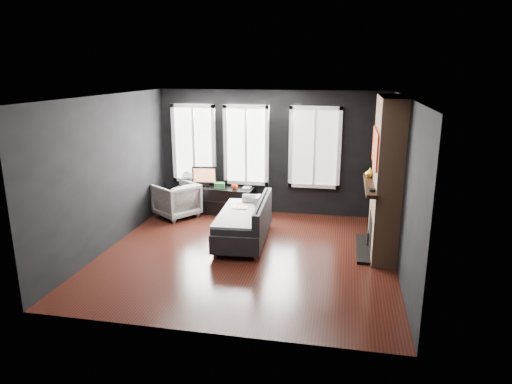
% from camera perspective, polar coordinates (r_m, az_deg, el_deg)
% --- Properties ---
extents(floor, '(5.00, 5.00, 0.00)m').
position_cam_1_polar(floor, '(8.03, -1.13, -7.77)').
color(floor, black).
rests_on(floor, ground).
extents(ceiling, '(5.00, 5.00, 0.00)m').
position_cam_1_polar(ceiling, '(7.41, -1.24, 11.85)').
color(ceiling, white).
rests_on(ceiling, ground).
extents(wall_back, '(5.00, 0.02, 2.70)m').
position_cam_1_polar(wall_back, '(10.01, 1.90, 4.92)').
color(wall_back, black).
rests_on(wall_back, ground).
extents(wall_left, '(0.02, 5.00, 2.70)m').
position_cam_1_polar(wall_left, '(8.49, -17.91, 2.33)').
color(wall_left, black).
rests_on(wall_left, ground).
extents(wall_right, '(0.02, 5.00, 2.70)m').
position_cam_1_polar(wall_right, '(7.49, 17.85, 0.69)').
color(wall_right, black).
rests_on(wall_right, ground).
extents(windows, '(4.00, 0.16, 1.76)m').
position_cam_1_polar(windows, '(9.92, -0.70, 10.84)').
color(windows, white).
rests_on(windows, wall_back).
extents(fireplace, '(0.70, 1.62, 2.70)m').
position_cam_1_polar(fireplace, '(8.05, 15.99, 1.81)').
color(fireplace, '#93724C').
rests_on(fireplace, floor).
extents(sofa, '(1.06, 1.95, 0.82)m').
position_cam_1_polar(sofa, '(8.47, -1.60, -3.56)').
color(sofa, black).
rests_on(sofa, floor).
extents(stripe_pillow, '(0.09, 0.32, 0.31)m').
position_cam_1_polar(stripe_pillow, '(8.85, 0.27, -1.49)').
color(stripe_pillow, gray).
rests_on(stripe_pillow, sofa).
extents(armchair, '(1.08, 1.09, 0.82)m').
position_cam_1_polar(armchair, '(10.03, -9.92, -0.79)').
color(armchair, white).
rests_on(armchair, floor).
extents(media_console, '(1.75, 0.67, 0.59)m').
position_cam_1_polar(media_console, '(10.26, -5.02, -0.93)').
color(media_console, black).
rests_on(media_console, floor).
extents(monitor, '(0.57, 0.17, 0.50)m').
position_cam_1_polar(monitor, '(10.22, -6.45, 2.12)').
color(monitor, black).
rests_on(monitor, media_console).
extents(desk_fan, '(0.23, 0.23, 0.32)m').
position_cam_1_polar(desk_fan, '(10.42, -8.60, 1.78)').
color(desk_fan, '#A2A2A2').
rests_on(desk_fan, media_console).
extents(mug, '(0.15, 0.13, 0.13)m').
position_cam_1_polar(mug, '(9.93, -2.70, 0.73)').
color(mug, '#E33F0F').
rests_on(mug, media_console).
extents(book, '(0.18, 0.02, 0.24)m').
position_cam_1_polar(book, '(10.02, -1.67, 1.18)').
color(book, '#C2B096').
rests_on(book, media_console).
extents(storage_box, '(0.24, 0.17, 0.12)m').
position_cam_1_polar(storage_box, '(10.06, -4.58, 0.84)').
color(storage_box, '#2E6636').
rests_on(storage_box, media_console).
extents(mantel_vase, '(0.21, 0.21, 0.17)m').
position_cam_1_polar(mantel_vase, '(8.48, 14.06, 2.36)').
color(mantel_vase, '#C78535').
rests_on(mantel_vase, fireplace).
extents(mantel_clock, '(0.16, 0.16, 0.04)m').
position_cam_1_polar(mantel_clock, '(7.52, 14.35, 0.24)').
color(mantel_clock, black).
rests_on(mantel_clock, fireplace).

